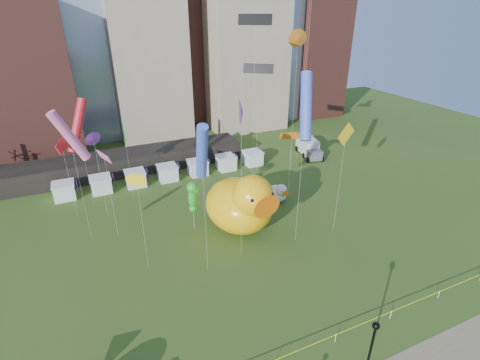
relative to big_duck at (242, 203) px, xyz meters
name	(u,v)px	position (x,y,z in m)	size (l,w,h in m)	color
skyline	(133,26)	(-3.53, 42.85, 17.68)	(101.00, 23.00, 68.00)	brown
pavilion	(129,162)	(-9.78, 23.79, -2.16)	(38.00, 6.00, 3.20)	black
vendor_tents	(168,173)	(-4.76, 17.79, -2.65)	(33.24, 2.80, 2.40)	white
big_duck	(242,203)	(0.00, 0.00, 0.00)	(9.11, 11.25, 8.19)	#FFB90D
small_duck	(277,193)	(7.54, 4.52, -2.42)	(3.38, 4.05, 2.91)	white
seahorse_green	(192,195)	(-5.32, 2.35, 1.18)	(1.54, 1.84, 6.63)	silver
seahorse_purple	(236,198)	(-0.49, 0.58, 0.49)	(1.58, 1.81, 5.84)	silver
lamppost	(372,342)	(0.61, -21.41, -0.53)	(0.55, 0.55, 5.28)	black
box_truck	(308,147)	(21.47, 17.48, -2.20)	(4.16, 7.53, 3.03)	silver
kite_0	(77,125)	(-16.27, 13.77, 7.82)	(3.84, 3.12, 14.88)	silver
kite_1	(69,136)	(-17.13, 5.87, 9.00)	(3.62, 1.73, 15.72)	silver
kite_2	(258,69)	(6.15, 8.44, 13.93)	(3.50, 2.64, 18.35)	silver
kite_3	(124,133)	(-10.88, 13.59, 6.08)	(0.16, 3.51, 11.66)	silver
kite_4	(136,180)	(-11.97, -2.38, 6.54)	(1.27, 0.90, 11.04)	silver
kite_5	(306,106)	(4.93, -4.56, 12.27)	(2.74, 4.00, 19.35)	silver
kite_6	(298,39)	(10.58, 6.43, 17.58)	(2.12, 0.72, 22.44)	silver
kite_7	(93,139)	(-14.79, 10.31, 6.92)	(1.32, 1.12, 11.49)	silver
kite_8	(62,146)	(-18.41, 11.78, 6.13)	(1.28, 3.68, 10.47)	silver
kite_9	(104,157)	(-14.17, 4.68, 6.60)	(1.29, 2.77, 10.84)	silver
kite_10	(255,21)	(1.47, 0.18, 19.90)	(3.10, 2.06, 24.34)	silver
kite_12	(346,136)	(10.20, -4.87, 8.54)	(2.57, 0.49, 13.79)	silver
kite_13	(202,152)	(-6.32, -5.23, 9.45)	(1.65, 3.66, 16.21)	silver
kite_14	(292,136)	(9.91, 5.36, 5.38)	(3.34, 1.30, 9.67)	silver
kite_15	(241,112)	(-2.23, -4.78, 12.54)	(1.05, 2.20, 17.44)	silver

